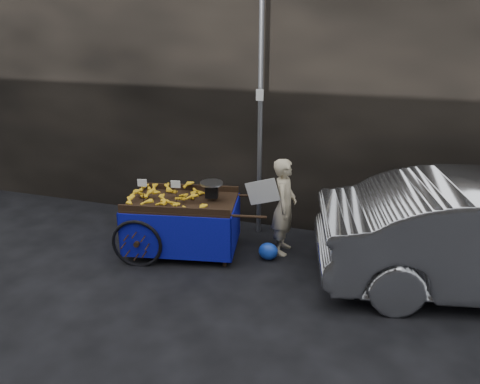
% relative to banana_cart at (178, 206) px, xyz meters
% --- Properties ---
extents(ground, '(80.00, 80.00, 0.00)m').
position_rel_banana_cart_xyz_m(ground, '(0.71, -0.21, -0.78)').
color(ground, black).
rests_on(ground, ground).
extents(building_wall, '(13.50, 2.00, 5.00)m').
position_rel_banana_cart_xyz_m(building_wall, '(1.11, 2.39, 1.72)').
color(building_wall, black).
rests_on(building_wall, ground).
extents(street_pole, '(0.12, 0.10, 4.00)m').
position_rel_banana_cart_xyz_m(street_pole, '(1.01, 1.09, 1.23)').
color(street_pole, slate).
rests_on(street_pole, ground).
extents(banana_cart, '(2.48, 1.46, 1.27)m').
position_rel_banana_cart_xyz_m(banana_cart, '(0.00, 0.00, 0.00)').
color(banana_cart, black).
rests_on(banana_cart, ground).
extents(vendor, '(0.81, 0.59, 1.55)m').
position_rel_banana_cart_xyz_m(vendor, '(1.59, 0.48, -0.00)').
color(vendor, tan).
rests_on(vendor, ground).
extents(plastic_bag, '(0.31, 0.25, 0.28)m').
position_rel_banana_cart_xyz_m(plastic_bag, '(1.43, 0.13, -0.64)').
color(plastic_bag, '#173EB3').
rests_on(plastic_bag, ground).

